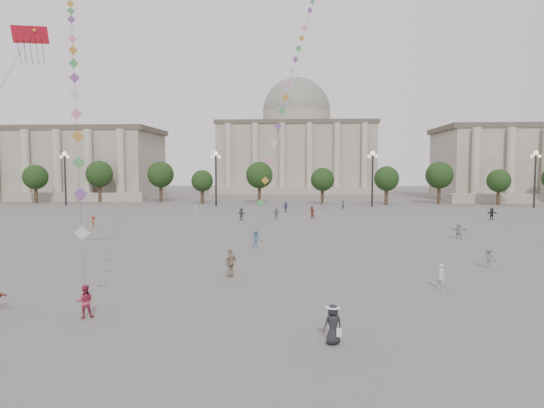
{
  "coord_description": "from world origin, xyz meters",
  "views": [
    {
      "loc": [
        1.37,
        -22.99,
        7.39
      ],
      "look_at": [
        -0.69,
        12.0,
        4.78
      ],
      "focal_mm": 32.0,
      "sensor_mm": 36.0,
      "label": 1
    }
  ],
  "objects": [
    {
      "name": "ground",
      "position": [
        0.0,
        0.0,
        0.0
      ],
      "size": [
        360.0,
        360.0,
        0.0
      ],
      "primitive_type": "plane",
      "color": "#5D5A58",
      "rests_on": "ground"
    },
    {
      "name": "hall_central",
      "position": [
        0.0,
        129.22,
        14.23
      ],
      "size": [
        48.3,
        34.3,
        35.5
      ],
      "color": "gray",
      "rests_on": "ground"
    },
    {
      "name": "tree_row",
      "position": [
        0.0,
        78.0,
        5.39
      ],
      "size": [
        137.12,
        5.12,
        8.0
      ],
      "color": "#3A2D1D",
      "rests_on": "ground"
    },
    {
      "name": "lamp_post_far_west",
      "position": [
        -45.0,
        70.0,
        7.35
      ],
      "size": [
        2.0,
        0.9,
        10.65
      ],
      "color": "#262628",
      "rests_on": "ground"
    },
    {
      "name": "lamp_post_mid_west",
      "position": [
        -15.0,
        70.0,
        7.35
      ],
      "size": [
        2.0,
        0.9,
        10.65
      ],
      "color": "#262628",
      "rests_on": "ground"
    },
    {
      "name": "lamp_post_mid_east",
      "position": [
        15.0,
        70.0,
        7.35
      ],
      "size": [
        2.0,
        0.9,
        10.65
      ],
      "color": "#262628",
      "rests_on": "ground"
    },
    {
      "name": "lamp_post_far_east",
      "position": [
        45.0,
        70.0,
        7.35
      ],
      "size": [
        2.0,
        0.9,
        10.65
      ],
      "color": "#262628",
      "rests_on": "ground"
    },
    {
      "name": "person_crowd_0",
      "position": [
        -1.09,
        57.48,
        0.9
      ],
      "size": [
        1.04,
        1.06,
        1.79
      ],
      "primitive_type": "imported",
      "rotation": [
        0.0,
        0.0,
        0.8
      ],
      "color": "#354777",
      "rests_on": "ground"
    },
    {
      "name": "person_crowd_4",
      "position": [
        5.79,
        64.39,
        0.89
      ],
      "size": [
        1.38,
        1.65,
        1.78
      ],
      "primitive_type": "imported",
      "rotation": [
        0.0,
        0.0,
        4.1
      ],
      "color": "silver",
      "rests_on": "ground"
    },
    {
      "name": "person_crowd_6",
      "position": [
        15.31,
        13.34,
        0.75
      ],
      "size": [
        1.04,
        0.7,
        1.5
      ],
      "primitive_type": "imported",
      "rotation": [
        0.0,
        0.0,
        6.13
      ],
      "color": "slate",
      "rests_on": "ground"
    },
    {
      "name": "person_crowd_7",
      "position": [
        17.92,
        28.37,
        0.89
      ],
      "size": [
        1.73,
        0.92,
        1.78
      ],
      "primitive_type": "imported",
      "rotation": [
        0.0,
        0.0,
        2.89
      ],
      "color": "#B2B1AD",
      "rests_on": "ground"
    },
    {
      "name": "person_crowd_9",
      "position": [
        28.75,
        47.75,
        0.88
      ],
      "size": [
        1.7,
        0.83,
        1.75
      ],
      "primitive_type": "imported",
      "rotation": [
        0.0,
        0.0,
        0.2
      ],
      "color": "black",
      "rests_on": "ground"
    },
    {
      "name": "person_crowd_10",
      "position": [
        -15.19,
        52.93,
        0.76
      ],
      "size": [
        0.54,
        0.64,
        1.51
      ],
      "primitive_type": "imported",
      "rotation": [
        0.0,
        0.0,
        1.94
      ],
      "color": "silver",
      "rests_on": "ground"
    },
    {
      "name": "person_crowd_12",
      "position": [
        -7.0,
        45.1,
        0.89
      ],
      "size": [
        1.51,
        1.56,
        1.78
      ],
      "primitive_type": "imported",
      "rotation": [
        0.0,
        0.0,
        2.33
      ],
      "color": "#57575B",
      "rests_on": "ground"
    },
    {
      "name": "person_crowd_13",
      "position": [
        9.99,
        6.8,
        0.79
      ],
      "size": [
        0.65,
        0.68,
        1.57
      ],
      "primitive_type": "imported",
      "rotation": [
        0.0,
        0.0,
        2.25
      ],
      "color": "silver",
      "rests_on": "ground"
    },
    {
      "name": "person_crowd_16",
      "position": [
        -2.15,
        46.58,
        0.82
      ],
      "size": [
        0.97,
        0.4,
        1.65
      ],
      "primitive_type": "imported",
      "rotation": [
        0.0,
        0.0,
        0.0
      ],
      "color": "slate",
      "rests_on": "ground"
    },
    {
      "name": "person_crowd_17",
      "position": [
        -23.88,
        34.43,
        0.79
      ],
      "size": [
        1.02,
        1.18,
        1.59
      ],
      "primitive_type": "imported",
      "rotation": [
        0.0,
        0.0,
        2.1
      ],
      "color": "brown",
      "rests_on": "ground"
    },
    {
      "name": "person_crowd_18",
      "position": [
        3.07,
        47.55,
        0.91
      ],
      "size": [
        1.09,
        1.12,
        1.81
      ],
      "primitive_type": "imported",
      "rotation": [
        0.0,
        0.0,
        5.39
      ],
      "color": "maroon",
      "rests_on": "ground"
    },
    {
      "name": "person_crowd_19",
      "position": [
        -3.35,
        9.28,
        0.97
      ],
      "size": [
        0.98,
        1.22,
        1.94
      ],
      "primitive_type": "imported",
      "rotation": [
        0.0,
        0.0,
        4.18
      ],
      "color": "gray",
      "rests_on": "ground"
    },
    {
      "name": "person_crowd_21",
      "position": [
        9.19,
        65.02,
        0.79
      ],
      "size": [
        0.97,
        0.96,
        1.58
      ],
      "primitive_type": "imported",
      "rotation": [
        0.0,
        0.0,
        0.76
      ],
      "color": "#58595C",
      "rests_on": "ground"
    },
    {
      "name": "kite_flyer_0",
      "position": [
        -9.23,
        -0.11,
        0.83
      ],
      "size": [
        0.97,
        0.86,
        1.65
      ],
      "primitive_type": "imported",
      "rotation": [
        0.0,
        0.0,
        3.49
      ],
      "color": "#9E2B45",
      "rests_on": "ground"
    },
    {
      "name": "kite_flyer_1",
      "position": [
        -2.75,
        21.32,
        0.86
      ],
      "size": [
        1.22,
        0.87,
        1.71
      ],
      "primitive_type": "imported",
      "rotation": [
        0.0,
        0.0,
        0.22
      ],
      "color": "#3A6283",
      "rests_on": "ground"
    },
    {
      "name": "hat_person",
      "position": [
        2.75,
        -3.01,
        0.88
      ],
      "size": [
        0.97,
        0.82,
        1.69
      ],
      "color": "black",
      "rests_on": "ground"
    },
    {
      "name": "dragon_kite",
      "position": [
        -16.01,
        7.69,
        15.11
      ],
      "size": [
        3.09,
        9.22,
        22.91
      ],
      "color": "red",
      "rests_on": "ground"
    },
    {
      "name": "kite_train_west",
      "position": [
        -21.8,
        25.74,
        22.5
      ],
      "size": [
        24.03,
        48.12,
        67.1
      ],
      "color": "#3F3F3F",
      "rests_on": "ground"
    },
    {
      "name": "kite_train_mid",
      "position": [
        2.28,
        39.97,
        26.03
      ],
      "size": [
        10.16,
        35.04,
        57.91
      ],
      "color": "#3F3F3F",
      "rests_on": "ground"
    }
  ]
}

